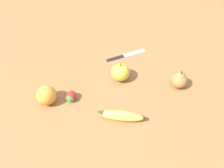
{
  "coord_description": "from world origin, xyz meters",
  "views": [
    {
      "loc": [
        0.37,
        0.43,
        0.68
      ],
      "look_at": [
        -0.0,
        -0.04,
        0.03
      ],
      "focal_mm": 35.0,
      "sensor_mm": 36.0,
      "label": 1
    }
  ],
  "objects_px": {
    "orange": "(46,95)",
    "apple": "(120,72)",
    "paring_knife": "(124,55)",
    "banana": "(121,116)",
    "pear": "(179,80)",
    "strawberry": "(71,97)"
  },
  "relations": [
    {
      "from": "pear",
      "to": "apple",
      "type": "height_order",
      "value": "same"
    },
    {
      "from": "pear",
      "to": "apple",
      "type": "distance_m",
      "value": 0.24
    },
    {
      "from": "apple",
      "to": "strawberry",
      "type": "bearing_deg",
      "value": -7.38
    },
    {
      "from": "strawberry",
      "to": "orange",
      "type": "bearing_deg",
      "value": -71.88
    },
    {
      "from": "pear",
      "to": "paring_knife",
      "type": "relative_size",
      "value": 0.43
    },
    {
      "from": "paring_knife",
      "to": "pear",
      "type": "bearing_deg",
      "value": 25.16
    },
    {
      "from": "orange",
      "to": "paring_knife",
      "type": "distance_m",
      "value": 0.41
    },
    {
      "from": "apple",
      "to": "paring_knife",
      "type": "bearing_deg",
      "value": -137.81
    },
    {
      "from": "orange",
      "to": "apple",
      "type": "distance_m",
      "value": 0.31
    },
    {
      "from": "banana",
      "to": "strawberry",
      "type": "xyz_separation_m",
      "value": [
        0.1,
        -0.19,
        -0.0
      ]
    },
    {
      "from": "strawberry",
      "to": "paring_knife",
      "type": "bearing_deg",
      "value": 152.78
    },
    {
      "from": "paring_knife",
      "to": "banana",
      "type": "bearing_deg",
      "value": -27.7
    },
    {
      "from": "banana",
      "to": "orange",
      "type": "bearing_deg",
      "value": -7.76
    },
    {
      "from": "pear",
      "to": "strawberry",
      "type": "relative_size",
      "value": 1.36
    },
    {
      "from": "orange",
      "to": "pear",
      "type": "relative_size",
      "value": 0.91
    },
    {
      "from": "orange",
      "to": "apple",
      "type": "height_order",
      "value": "apple"
    },
    {
      "from": "apple",
      "to": "paring_knife",
      "type": "xyz_separation_m",
      "value": [
        -0.11,
        -0.1,
        -0.03
      ]
    },
    {
      "from": "orange",
      "to": "apple",
      "type": "xyz_separation_m",
      "value": [
        -0.3,
        0.08,
        -0.0
      ]
    },
    {
      "from": "strawberry",
      "to": "paring_knife",
      "type": "xyz_separation_m",
      "value": [
        -0.34,
        -0.07,
        -0.02
      ]
    },
    {
      "from": "strawberry",
      "to": "apple",
      "type": "xyz_separation_m",
      "value": [
        -0.23,
        0.03,
        0.02
      ]
    },
    {
      "from": "banana",
      "to": "apple",
      "type": "bearing_deg",
      "value": -83.01
    },
    {
      "from": "pear",
      "to": "strawberry",
      "type": "xyz_separation_m",
      "value": [
        0.39,
        -0.21,
        -0.02
      ]
    }
  ]
}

